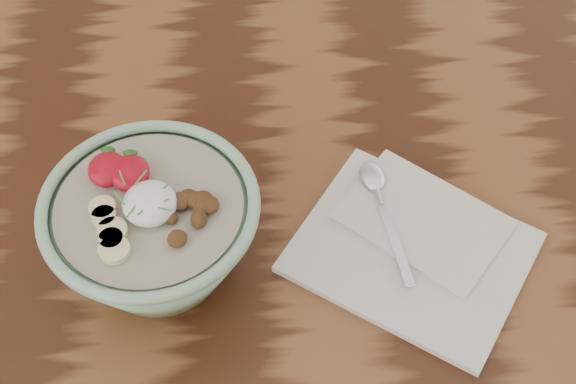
# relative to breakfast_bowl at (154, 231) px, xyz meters

# --- Properties ---
(table) EXTENTS (1.60, 0.90, 0.75)m
(table) POSITION_rel_breakfast_bowl_xyz_m (0.06, 0.06, -0.16)
(table) COLOR #381B0E
(table) RESTS_ON ground
(breakfast_bowl) EXTENTS (0.21, 0.21, 0.14)m
(breakfast_bowl) POSITION_rel_breakfast_bowl_xyz_m (0.00, 0.00, 0.00)
(breakfast_bowl) COLOR #88B895
(breakfast_bowl) RESTS_ON table
(napkin) EXTENTS (0.29, 0.28, 0.01)m
(napkin) POSITION_rel_breakfast_bowl_xyz_m (0.26, 0.01, -0.06)
(napkin) COLOR silver
(napkin) RESTS_ON table
(spoon) EXTENTS (0.04, 0.16, 0.01)m
(spoon) POSITION_rel_breakfast_bowl_xyz_m (0.23, 0.07, -0.05)
(spoon) COLOR silver
(spoon) RESTS_ON napkin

